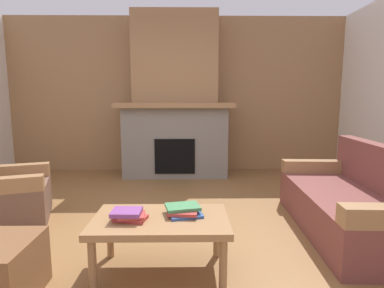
% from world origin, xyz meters
% --- Properties ---
extents(ground, '(9.00, 9.00, 0.00)m').
position_xyz_m(ground, '(0.00, 0.00, 0.00)').
color(ground, brown).
extents(wall_back_wood_panel, '(6.00, 0.12, 2.70)m').
position_xyz_m(wall_back_wood_panel, '(0.00, 3.00, 1.35)').
color(wall_back_wood_panel, '#997047').
rests_on(wall_back_wood_panel, ground).
extents(fireplace, '(1.90, 0.82, 2.70)m').
position_xyz_m(fireplace, '(0.00, 2.62, 1.16)').
color(fireplace, gray).
rests_on(fireplace, ground).
extents(couch, '(0.93, 1.84, 0.85)m').
position_xyz_m(couch, '(1.81, 0.22, 0.29)').
color(couch, brown).
rests_on(couch, ground).
extents(armchair, '(0.96, 0.96, 0.85)m').
position_xyz_m(armchair, '(-1.73, 0.51, 0.29)').
color(armchair, brown).
rests_on(armchair, ground).
extents(coffee_table, '(1.00, 0.60, 0.43)m').
position_xyz_m(coffee_table, '(0.01, -0.48, 0.38)').
color(coffee_table, '#997047').
rests_on(coffee_table, ground).
extents(book_stack_near_edge, '(0.26, 0.19, 0.08)m').
position_xyz_m(book_stack_near_edge, '(-0.22, -0.53, 0.47)').
color(book_stack_near_edge, '#B23833').
rests_on(book_stack_near_edge, coffee_table).
extents(book_stack_center, '(0.30, 0.27, 0.07)m').
position_xyz_m(book_stack_center, '(0.18, -0.43, 0.46)').
color(book_stack_center, '#335699').
rests_on(book_stack_center, coffee_table).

